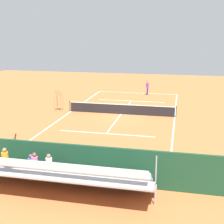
% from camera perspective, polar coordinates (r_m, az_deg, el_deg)
% --- Properties ---
extents(ground_plane, '(60.00, 60.00, 0.00)m').
position_cam_1_polar(ground_plane, '(29.61, 1.67, -0.39)').
color(ground_plane, '#BC6033').
extents(court_line_markings, '(10.10, 22.20, 0.01)m').
position_cam_1_polar(court_line_markings, '(29.64, 1.68, -0.37)').
color(court_line_markings, white).
rests_on(court_line_markings, ground).
extents(tennis_net, '(10.30, 0.10, 1.07)m').
position_cam_1_polar(tennis_net, '(29.48, 1.68, 0.55)').
color(tennis_net, black).
rests_on(tennis_net, ground).
extents(backdrop_wall, '(18.00, 0.16, 2.00)m').
position_cam_1_polar(backdrop_wall, '(16.45, -7.62, -9.09)').
color(backdrop_wall, '#194228').
rests_on(backdrop_wall, ground).
extents(bleacher_stand, '(9.06, 2.40, 2.48)m').
position_cam_1_polar(bleacher_stand, '(15.39, -9.99, -11.17)').
color(bleacher_stand, '#9EA0A5').
rests_on(bleacher_stand, ground).
extents(umpire_chair, '(0.67, 0.67, 2.14)m').
position_cam_1_polar(umpire_chair, '(30.88, -9.76, 2.53)').
color(umpire_chair, '#A88456').
rests_on(umpire_chair, ground).
extents(courtside_bench, '(1.80, 0.40, 0.93)m').
position_cam_1_polar(courtside_bench, '(16.53, 4.40, -10.55)').
color(courtside_bench, '#9E754C').
rests_on(courtside_bench, ground).
extents(equipment_bag, '(0.90, 0.36, 0.36)m').
position_cam_1_polar(equipment_bag, '(16.82, -0.80, -11.47)').
color(equipment_bag, '#B22D2D').
rests_on(equipment_bag, ground).
extents(tennis_player, '(0.42, 0.55, 1.93)m').
position_cam_1_polar(tennis_player, '(38.93, 6.49, 4.60)').
color(tennis_player, navy).
rests_on(tennis_player, ground).
extents(tennis_racket, '(0.47, 0.55, 0.03)m').
position_cam_1_polar(tennis_racket, '(39.84, 5.76, 3.38)').
color(tennis_racket, black).
rests_on(tennis_racket, ground).
extents(tennis_ball_near, '(0.07, 0.07, 0.07)m').
position_cam_1_polar(tennis_ball_near, '(37.04, 6.06, 2.57)').
color(tennis_ball_near, '#CCDB33').
rests_on(tennis_ball_near, ground).
extents(tennis_ball_far, '(0.07, 0.07, 0.07)m').
position_cam_1_polar(tennis_ball_far, '(37.85, 3.66, 2.87)').
color(tennis_ball_far, '#CCDB33').
rests_on(tennis_ball_far, ground).
extents(line_judge, '(0.41, 0.55, 1.93)m').
position_cam_1_polar(line_judge, '(18.84, -17.55, -6.51)').
color(line_judge, '#232328').
rests_on(line_judge, ground).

